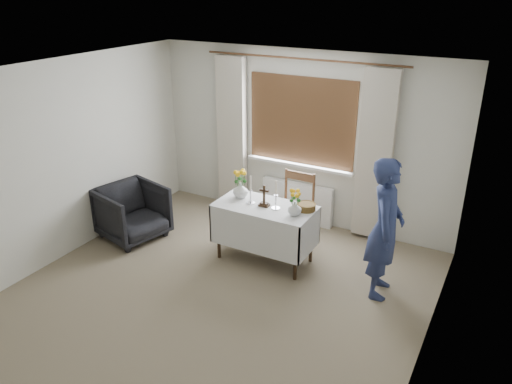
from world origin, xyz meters
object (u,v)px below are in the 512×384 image
flower_vase_right (295,208)px  flower_vase_left (240,190)px  altar_table (265,233)px  wooden_chair (292,212)px  wooden_cross (264,196)px  armchair (132,213)px  person (385,229)px

flower_vase_right → flower_vase_left: bearing=170.1°
altar_table → wooden_chair: 0.52m
wooden_chair → flower_vase_left: size_ratio=5.04×
wooden_chair → wooden_cross: wooden_cross is taller
altar_table → armchair: size_ratio=1.50×
wooden_cross → flower_vase_right: bearing=-9.2°
person → flower_vase_left: person is taller
altar_table → wooden_chair: wooden_chair is taller
altar_table → armchair: altar_table is taller
person → flower_vase_left: bearing=78.6°
altar_table → armchair: 1.92m
person → wooden_cross: (-1.50, -0.01, 0.08)m
person → flower_vase_right: person is taller
wooden_chair → flower_vase_left: 0.77m
wooden_chair → flower_vase_left: (-0.56, -0.40, 0.35)m
altar_table → flower_vase_right: (0.43, -0.06, 0.47)m
armchair → person: bearing=-70.2°
wooden_chair → flower_vase_right: size_ratio=5.95×
wooden_chair → armchair: bearing=-157.6°
person → wooden_cross: bearing=81.5°
armchair → person: person is taller
wooden_cross → wooden_chair: bearing=68.7°
altar_table → wooden_chair: bearing=71.6°
wooden_cross → flower_vase_right: wooden_cross is taller
wooden_chair → wooden_cross: bearing=-108.0°
wooden_cross → flower_vase_right: (0.44, -0.05, -0.05)m
altar_table → flower_vase_right: bearing=-8.2°
altar_table → person: 1.56m
altar_table → wooden_chair: (0.16, 0.48, 0.13)m
person → wooden_cross: size_ratio=5.88×
wooden_chair → flower_vase_right: 0.70m
person → wooden_chair: bearing=61.3°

